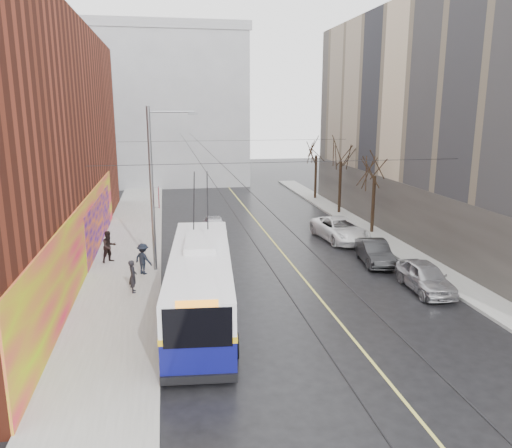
{
  "coord_description": "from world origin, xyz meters",
  "views": [
    {
      "loc": [
        -5.54,
        -16.97,
        8.93
      ],
      "look_at": [
        -1.09,
        7.42,
        3.11
      ],
      "focal_mm": 35.0,
      "sensor_mm": 36.0,
      "label": 1
    }
  ],
  "objects": [
    {
      "name": "pigeons_flying",
      "position": [
        -2.78,
        10.51,
        7.05
      ],
      "size": [
        3.18,
        1.87,
        1.79
      ],
      "color": "slate"
    },
    {
      "name": "tree_mid",
      "position": [
        9.0,
        23.0,
        5.25
      ],
      "size": [
        3.2,
        3.2,
        6.68
      ],
      "color": "black",
      "rests_on": "ground"
    },
    {
      "name": "puddle",
      "position": [
        -5.08,
        -0.25,
        0.0
      ],
      "size": [
        2.39,
        3.46,
        0.01
      ],
      "primitive_type": "cube",
      "color": "black",
      "rests_on": "ground"
    },
    {
      "name": "tree_near",
      "position": [
        9.0,
        16.0,
        4.98
      ],
      "size": [
        3.2,
        3.2,
        6.4
      ],
      "color": "black",
      "rests_on": "ground"
    },
    {
      "name": "streetlight_pole",
      "position": [
        -6.14,
        10.0,
        4.85
      ],
      "size": [
        2.65,
        0.6,
        9.0
      ],
      "color": "slate",
      "rests_on": "ground"
    },
    {
      "name": "sidewalk_left",
      "position": [
        -8.0,
        12.0,
        0.07
      ],
      "size": [
        4.0,
        60.0,
        0.15
      ],
      "primitive_type": "cube",
      "color": "gray",
      "rests_on": "ground"
    },
    {
      "name": "pedestrian_b",
      "position": [
        -8.93,
        11.87,
        1.07
      ],
      "size": [
        1.13,
        1.09,
        1.84
      ],
      "primitive_type": "imported",
      "rotation": [
        0.0,
        0.0,
        0.62
      ],
      "color": "black",
      "rests_on": "sidewalk_left"
    },
    {
      "name": "sidewalk_right",
      "position": [
        9.0,
        12.0,
        0.07
      ],
      "size": [
        2.0,
        60.0,
        0.15
      ],
      "primitive_type": "cube",
      "color": "gray",
      "rests_on": "ground"
    },
    {
      "name": "trolleybus",
      "position": [
        -4.23,
        3.51,
        1.56
      ],
      "size": [
        3.56,
        12.0,
        5.62
      ],
      "rotation": [
        0.0,
        0.0,
        -0.09
      ],
      "color": "#0B0C54",
      "rests_on": "ground"
    },
    {
      "name": "ground",
      "position": [
        0.0,
        0.0,
        0.0
      ],
      "size": [
        140.0,
        140.0,
        0.0
      ],
      "primitive_type": "plane",
      "color": "black",
      "rests_on": "ground"
    },
    {
      "name": "pedestrian_c",
      "position": [
        -6.91,
        9.33,
        1.0
      ],
      "size": [
        1.23,
        1.2,
        1.69
      ],
      "primitive_type": "imported",
      "rotation": [
        0.0,
        0.0,
        2.41
      ],
      "color": "black",
      "rests_on": "sidewalk_left"
    },
    {
      "name": "parked_car_c",
      "position": [
        6.1,
        14.7,
        0.76
      ],
      "size": [
        3.13,
        5.75,
        1.53
      ],
      "primitive_type": "imported",
      "rotation": [
        0.0,
        0.0,
        0.11
      ],
      "color": "white",
      "rests_on": "ground"
    },
    {
      "name": "following_car",
      "position": [
        -2.23,
        17.69,
        0.66
      ],
      "size": [
        1.58,
        3.9,
        1.33
      ],
      "primitive_type": "imported",
      "rotation": [
        0.0,
        0.0,
        0.0
      ],
      "color": "silver",
      "rests_on": "ground"
    },
    {
      "name": "building_right",
      "position": [
        16.99,
        14.0,
        7.99
      ],
      "size": [
        14.06,
        36.0,
        16.0
      ],
      "color": "tan",
      "rests_on": "ground"
    },
    {
      "name": "parked_car_a",
      "position": [
        6.95,
        4.62,
        0.72
      ],
      "size": [
        1.92,
        4.33,
        1.45
      ],
      "primitive_type": "imported",
      "rotation": [
        0.0,
        0.0,
        -0.05
      ],
      "color": "#A8A8AD",
      "rests_on": "ground"
    },
    {
      "name": "parked_car_b",
      "position": [
        6.3,
        9.3,
        0.68
      ],
      "size": [
        1.97,
        4.26,
        1.35
      ],
      "primitive_type": "imported",
      "rotation": [
        0.0,
        0.0,
        -0.14
      ],
      "color": "black",
      "rests_on": "ground"
    },
    {
      "name": "lane_line",
      "position": [
        1.5,
        14.0,
        0.0
      ],
      "size": [
        0.12,
        50.0,
        0.01
      ],
      "primitive_type": "cube",
      "color": "#BFB74C",
      "rests_on": "ground"
    },
    {
      "name": "tree_far",
      "position": [
        9.0,
        30.0,
        5.14
      ],
      "size": [
        3.2,
        3.2,
        6.57
      ],
      "color": "black",
      "rests_on": "ground"
    },
    {
      "name": "catenary_wires",
      "position": [
        -2.54,
        14.77,
        6.25
      ],
      "size": [
        18.0,
        60.0,
        0.22
      ],
      "color": "black"
    },
    {
      "name": "pedestrian_a",
      "position": [
        -7.3,
        6.63,
        0.96
      ],
      "size": [
        0.44,
        0.62,
        1.61
      ],
      "primitive_type": "imported",
      "rotation": [
        0.0,
        0.0,
        1.67
      ],
      "color": "black",
      "rests_on": "sidewalk_left"
    },
    {
      "name": "building_far",
      "position": [
        -6.0,
        44.99,
        9.02
      ],
      "size": [
        20.5,
        12.1,
        18.0
      ],
      "color": "gray",
      "rests_on": "ground"
    }
  ]
}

